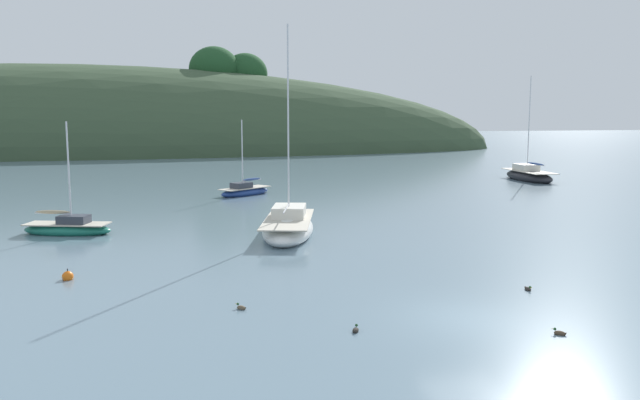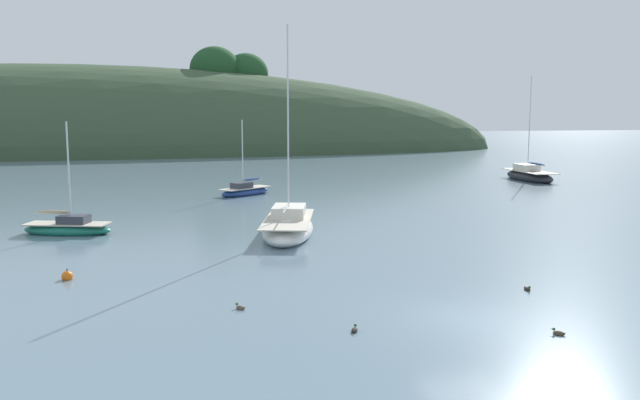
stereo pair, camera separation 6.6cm
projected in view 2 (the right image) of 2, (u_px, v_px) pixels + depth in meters
ground_plane at (465, 318)px, 20.61m from camera, size 400.00×400.00×0.00m
far_shoreline_hill at (68, 153)px, 105.92m from camera, size 150.00×36.00×32.12m
sailboat_orange_cutter at (529, 176)px, 63.15m from camera, size 3.05×7.86×10.35m
sailboat_white_near at (288, 227)px, 34.58m from camera, size 4.58×8.13×11.36m
sailboat_blue_center at (245, 191)px, 51.72m from camera, size 4.87×4.23×6.15m
sailboat_cream_ketch at (68, 228)px, 35.04m from camera, size 5.07×3.01×6.23m
mooring_buoy_inner at (67, 276)px, 25.43m from camera, size 0.44×0.44×0.54m
duck_straggler at (559, 333)px, 19.07m from camera, size 0.37×0.36×0.24m
duck_lead at (354, 330)px, 19.35m from camera, size 0.31×0.41×0.24m
duck_lone_left at (240, 308)px, 21.59m from camera, size 0.37×0.37×0.24m
duck_lone_right at (527, 289)px, 23.87m from camera, size 0.18×0.42×0.24m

